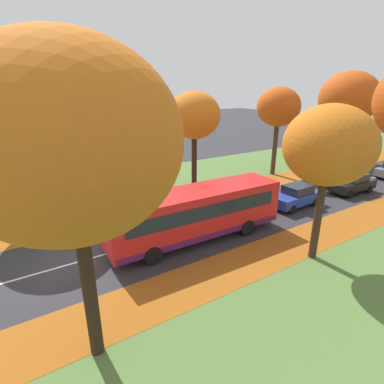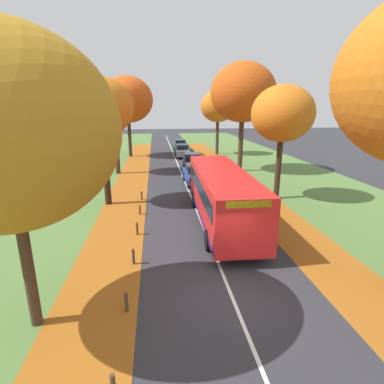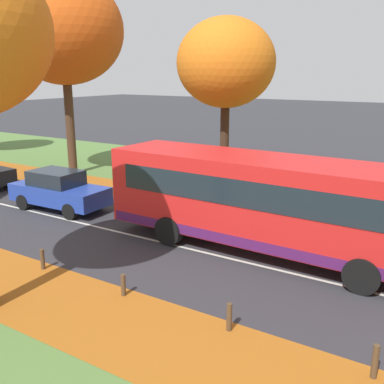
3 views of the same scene
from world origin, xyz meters
name	(u,v)px [view 3 (image 3 of 3)]	position (x,y,z in m)	size (l,w,h in m)	color
grass_verge_right	(115,164)	(9.20, 20.00, 0.00)	(12.00, 90.00, 0.01)	#517538
leaf_litter_right	(146,194)	(4.60, 14.00, 0.01)	(2.80, 60.00, 0.00)	#9E5619
tree_right_near	(226,64)	(6.00, 10.69, 5.83)	(4.16, 4.16, 7.74)	#382619
tree_right_mid	(64,30)	(5.99, 20.22, 7.59)	(6.22, 6.22, 10.41)	#422D1E
bollard_third	(375,362)	(-3.52, 2.47, 0.35)	(0.12, 0.12, 0.69)	#4C3823
bollard_fourth	(229,317)	(-3.52, 5.47, 0.33)	(0.12, 0.12, 0.65)	#4C3823
bollard_fifth	(123,285)	(-3.52, 8.47, 0.29)	(0.12, 0.12, 0.58)	#4C3823
bollard_sixth	(43,259)	(-3.53, 11.47, 0.31)	(0.12, 0.12, 0.61)	#4C3823
bus	(267,200)	(1.08, 6.59, 1.70)	(2.86, 10.46, 2.98)	red
car_blue_lead	(59,190)	(0.82, 15.57, 0.81)	(1.89, 4.26, 1.62)	#233D9E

